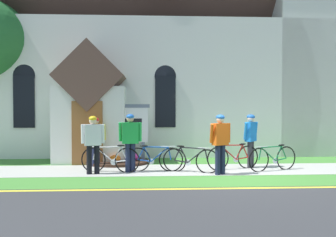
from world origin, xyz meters
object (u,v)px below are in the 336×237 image
at_px(cyclist_in_green_jersey, 220,139).
at_px(cyclist_in_blue_jersey, 93,140).
at_px(bicycle_silver, 233,157).
at_px(bicycle_blue, 191,160).
at_px(bicycle_orange, 273,158).
at_px(roadside_conifer, 314,40).
at_px(bicycle_green, 154,159).
at_px(cyclist_in_yellow_jersey, 130,138).
at_px(church_sign, 117,125).
at_px(cyclist_in_orange_jersey, 251,136).
at_px(bicycle_red, 110,159).
at_px(cyclist_in_red_jersey, 96,138).

xyz_separation_m(cyclist_in_green_jersey, cyclist_in_blue_jersey, (-3.59, 0.29, -0.03)).
relative_size(bicycle_silver, bicycle_blue, 1.06).
xyz_separation_m(bicycle_orange, roadside_conifer, (3.83, 5.98, 4.58)).
relative_size(bicycle_green, cyclist_in_yellow_jersey, 1.00).
bearing_deg(church_sign, cyclist_in_yellow_jersey, -76.42).
distance_m(bicycle_silver, cyclist_in_orange_jersey, 0.90).
height_order(bicycle_blue, cyclist_in_yellow_jersey, cyclist_in_yellow_jersey).
distance_m(bicycle_red, cyclist_in_yellow_jersey, 0.85).
bearing_deg(cyclist_in_yellow_jersey, cyclist_in_orange_jersey, 10.54).
bearing_deg(church_sign, roadside_conifer, 24.45).
bearing_deg(cyclist_in_yellow_jersey, bicycle_silver, 7.87).
distance_m(bicycle_silver, cyclist_in_yellow_jersey, 3.23).
bearing_deg(cyclist_in_red_jersey, cyclist_in_orange_jersey, -5.89).
height_order(cyclist_in_orange_jersey, roadside_conifer, roadside_conifer).
bearing_deg(bicycle_green, cyclist_in_orange_jersey, 9.70).
relative_size(bicycle_red, cyclist_in_orange_jersey, 1.04).
xyz_separation_m(cyclist_in_red_jersey, cyclist_in_green_jersey, (3.69, -1.74, 0.09)).
bearing_deg(cyclist_in_blue_jersey, cyclist_in_green_jersey, -4.58).
xyz_separation_m(bicycle_green, bicycle_blue, (1.05, -0.29, -0.00)).
relative_size(bicycle_silver, cyclist_in_green_jersey, 1.00).
bearing_deg(cyclist_in_blue_jersey, bicycle_blue, 2.88).
bearing_deg(bicycle_red, cyclist_in_green_jersey, -10.89).
bearing_deg(bicycle_red, roadside_conifer, 34.69).
height_order(bicycle_red, cyclist_in_orange_jersey, cyclist_in_orange_jersey).
height_order(bicycle_silver, cyclist_in_orange_jersey, cyclist_in_orange_jersey).
bearing_deg(bicycle_green, cyclist_in_red_jersey, 150.95).
distance_m(bicycle_green, bicycle_silver, 2.45).
distance_m(church_sign, bicycle_silver, 4.14).
relative_size(bicycle_orange, cyclist_in_red_jersey, 1.05).
xyz_separation_m(bicycle_green, roadside_conifer, (7.39, 5.88, 4.58)).
bearing_deg(bicycle_blue, church_sign, 135.18).
xyz_separation_m(cyclist_in_orange_jersey, cyclist_in_yellow_jersey, (-3.75, -0.70, 0.02)).
relative_size(bicycle_orange, cyclist_in_orange_jersey, 0.98).
height_order(bicycle_blue, bicycle_orange, bicycle_blue).
xyz_separation_m(bicycle_green, cyclist_in_yellow_jersey, (-0.70, -0.18, 0.63)).
xyz_separation_m(bicycle_red, cyclist_in_red_jersey, (-0.56, 1.14, 0.52)).
bearing_deg(bicycle_blue, cyclist_in_orange_jersey, 22.20).
bearing_deg(bicycle_blue, bicycle_green, 164.54).
distance_m(bicycle_blue, bicycle_red, 2.34).
bearing_deg(bicycle_orange, church_sign, 156.57).
distance_m(bicycle_orange, cyclist_in_orange_jersey, 1.01).
relative_size(church_sign, cyclist_in_orange_jersey, 1.32).
relative_size(bicycle_green, cyclist_in_orange_jersey, 1.02).
relative_size(bicycle_orange, cyclist_in_yellow_jersey, 0.96).
relative_size(bicycle_blue, bicycle_orange, 0.98).
bearing_deg(cyclist_in_green_jersey, roadside_conifer, 49.96).
xyz_separation_m(bicycle_orange, cyclist_in_green_jersey, (-1.72, -0.62, 0.62)).
height_order(cyclist_in_red_jersey, cyclist_in_orange_jersey, cyclist_in_orange_jersey).
height_order(bicycle_silver, bicycle_orange, bicycle_silver).
bearing_deg(bicycle_red, bicycle_green, 5.29).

